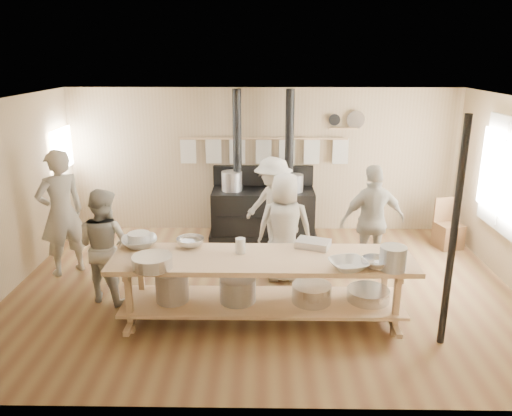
# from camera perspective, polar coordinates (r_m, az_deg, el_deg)

# --- Properties ---
(ground) EXTENTS (7.00, 7.00, 0.00)m
(ground) POSITION_cam_1_polar(r_m,az_deg,el_deg) (7.14, 0.75, -9.09)
(ground) COLOR brown
(ground) RESTS_ON ground
(room_shell) EXTENTS (7.00, 7.00, 7.00)m
(room_shell) POSITION_cam_1_polar(r_m,az_deg,el_deg) (6.58, 0.80, 3.67)
(room_shell) COLOR tan
(room_shell) RESTS_ON ground
(window_right) EXTENTS (0.09, 1.50, 1.65)m
(window_right) POSITION_cam_1_polar(r_m,az_deg,el_deg) (7.98, 26.62, 3.35)
(window_right) COLOR beige
(window_right) RESTS_ON ground
(left_opening) EXTENTS (0.00, 0.90, 0.90)m
(left_opening) POSITION_cam_1_polar(r_m,az_deg,el_deg) (9.22, -21.29, 6.31)
(left_opening) COLOR white
(left_opening) RESTS_ON ground
(stove) EXTENTS (1.90, 0.75, 2.60)m
(stove) POSITION_cam_1_polar(r_m,az_deg,el_deg) (8.92, 0.76, 0.01)
(stove) COLOR black
(stove) RESTS_ON ground
(towel_rail) EXTENTS (3.00, 0.04, 0.47)m
(towel_rail) POSITION_cam_1_polar(r_m,az_deg,el_deg) (8.94, 0.84, 6.91)
(towel_rail) COLOR tan
(towel_rail) RESTS_ON ground
(back_wall_shelf) EXTENTS (0.63, 0.14, 0.32)m
(back_wall_shelf) POSITION_cam_1_polar(r_m,az_deg,el_deg) (9.02, 10.32, 9.59)
(back_wall_shelf) COLOR tan
(back_wall_shelf) RESTS_ON ground
(prep_table) EXTENTS (3.60, 0.90, 0.85)m
(prep_table) POSITION_cam_1_polar(r_m,az_deg,el_deg) (6.10, 0.65, -8.48)
(prep_table) COLOR tan
(prep_table) RESTS_ON ground
(support_post) EXTENTS (0.08, 0.08, 2.60)m
(support_post) POSITION_cam_1_polar(r_m,az_deg,el_deg) (5.76, 21.64, -2.98)
(support_post) COLOR black
(support_post) RESTS_ON ground
(cook_far_left) EXTENTS (0.81, 0.80, 1.88)m
(cook_far_left) POSITION_cam_1_polar(r_m,az_deg,el_deg) (7.81, -21.37, -0.52)
(cook_far_left) COLOR #B8B3A3
(cook_far_left) RESTS_ON ground
(cook_left) EXTENTS (0.91, 0.83, 1.53)m
(cook_left) POSITION_cam_1_polar(r_m,az_deg,el_deg) (6.84, -16.94, -4.10)
(cook_left) COLOR #B8B3A3
(cook_left) RESTS_ON ground
(cook_center) EXTENTS (0.81, 0.55, 1.60)m
(cook_center) POSITION_cam_1_polar(r_m,az_deg,el_deg) (7.10, 3.29, -2.27)
(cook_center) COLOR #B8B3A3
(cook_center) RESTS_ON ground
(cook_right) EXTENTS (1.04, 0.60, 1.67)m
(cook_right) POSITION_cam_1_polar(r_m,az_deg,el_deg) (7.44, 13.17, -1.47)
(cook_right) COLOR #B8B3A3
(cook_right) RESTS_ON ground
(cook_by_window) EXTENTS (1.19, 1.14, 1.62)m
(cook_by_window) POSITION_cam_1_polar(r_m,az_deg,el_deg) (7.98, 1.96, 0.09)
(cook_by_window) COLOR #B8B3A3
(cook_by_window) RESTS_ON ground
(chair) EXTENTS (0.48, 0.48, 0.84)m
(chair) POSITION_cam_1_polar(r_m,az_deg,el_deg) (9.08, 21.08, -2.69)
(chair) COLOR brown
(chair) RESTS_ON ground
(bowl_white_a) EXTENTS (0.55, 0.55, 0.11)m
(bowl_white_a) POSITION_cam_1_polar(r_m,az_deg,el_deg) (6.44, -13.19, -3.80)
(bowl_white_a) COLOR silver
(bowl_white_a) RESTS_ON prep_table
(bowl_steel_a) EXTENTS (0.48, 0.48, 0.11)m
(bowl_steel_a) POSITION_cam_1_polar(r_m,az_deg,el_deg) (6.32, -7.52, -3.90)
(bowl_steel_a) COLOR silver
(bowl_steel_a) RESTS_ON prep_table
(bowl_white_b) EXTENTS (0.53, 0.53, 0.10)m
(bowl_white_b) POSITION_cam_1_polar(r_m,az_deg,el_deg) (5.72, 10.51, -6.41)
(bowl_white_b) COLOR silver
(bowl_white_b) RESTS_ON prep_table
(bowl_steel_b) EXTENTS (0.41, 0.41, 0.11)m
(bowl_steel_b) POSITION_cam_1_polar(r_m,az_deg,el_deg) (5.83, 13.51, -6.16)
(bowl_steel_b) COLOR silver
(bowl_steel_b) RESTS_ON prep_table
(roasting_pan) EXTENTS (0.48, 0.40, 0.09)m
(roasting_pan) POSITION_cam_1_polar(r_m,az_deg,el_deg) (6.29, 6.54, -4.07)
(roasting_pan) COLOR #B2B2B7
(roasting_pan) RESTS_ON prep_table
(mixing_bowl_large) EXTENTS (0.55, 0.55, 0.14)m
(mixing_bowl_large) POSITION_cam_1_polar(r_m,az_deg,el_deg) (5.77, -11.78, -6.05)
(mixing_bowl_large) COLOR silver
(mixing_bowl_large) RESTS_ON prep_table
(bucket_galv) EXTENTS (0.31, 0.31, 0.27)m
(bucket_galv) POSITION_cam_1_polar(r_m,az_deg,el_deg) (5.79, 15.37, -5.54)
(bucket_galv) COLOR gray
(bucket_galv) RESTS_ON prep_table
(deep_bowl_enamel) EXTENTS (0.30, 0.30, 0.17)m
(deep_bowl_enamel) POSITION_cam_1_polar(r_m,az_deg,el_deg) (6.43, -13.21, -3.54)
(deep_bowl_enamel) COLOR silver
(deep_bowl_enamel) RESTS_ON prep_table
(pitcher) EXTENTS (0.14, 0.14, 0.19)m
(pitcher) POSITION_cam_1_polar(r_m,az_deg,el_deg) (6.05, -1.79, -4.33)
(pitcher) COLOR silver
(pitcher) RESTS_ON prep_table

